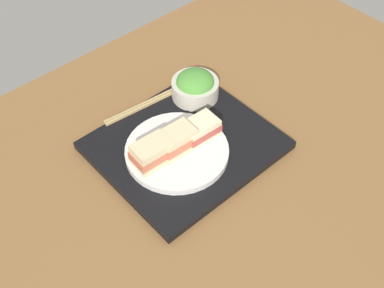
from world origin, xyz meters
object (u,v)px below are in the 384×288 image
Objects in this scene: salad_bowl at (195,86)px; sandwich_near at (200,130)px; sandwich_middle at (177,141)px; sandwich_far at (152,153)px; sandwich_plate at (177,151)px; chopsticks_pair at (142,106)px.

sandwich_near is at bearing 51.83° from salad_bowl.
sandwich_far reaches higher than sandwich_middle.
sandwich_middle is (6.07, -0.60, 0.41)cm from sandwich_near.
sandwich_far is (6.07, -0.60, 3.48)cm from sandwich_plate.
sandwich_middle is at bearing 79.06° from chopsticks_pair.
sandwich_middle is at bearing 90.00° from sandwich_plate.
sandwich_middle is 17.23cm from chopsticks_pair.
chopsticks_pair is (12.09, -5.38, -2.72)cm from salad_bowl.
chopsticks_pair is (-9.26, -15.90, -3.89)cm from sandwich_far.
salad_bowl is (-15.28, -11.12, -1.08)cm from sandwich_middle.
sandwich_far reaches higher than salad_bowl.
sandwich_near is 0.43× the size of chopsticks_pair.
sandwich_far is 18.81cm from chopsticks_pair.
sandwich_plate is 2.64× the size of sandwich_near.
salad_bowl reaches higher than sandwich_near.
sandwich_far is at bearing 26.23° from salad_bowl.
sandwich_near reaches higher than chopsticks_pair.
sandwich_plate is 16.81cm from chopsticks_pair.
salad_bowl is (-9.21, -11.72, -0.68)cm from sandwich_near.
sandwich_plate reaches higher than chopsticks_pair.
sandwich_near is at bearing 174.34° from sandwich_plate.
sandwich_near is 0.98× the size of sandwich_far.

